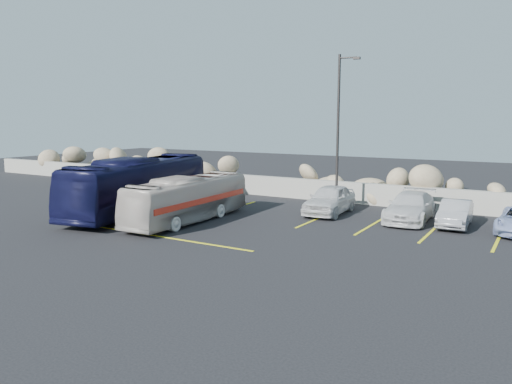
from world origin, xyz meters
The scene contains 10 objects.
ground centered at (0.00, 0.00, 0.00)m, with size 90.00×90.00×0.00m, color black.
seawall centered at (0.00, 12.00, 0.60)m, with size 60.00×0.40×1.20m, color gray.
riprap_pile centered at (0.00, 13.20, 1.30)m, with size 54.00×2.80×2.60m, color #988364, non-canonical shape.
parking_lines centered at (4.64, 5.57, 0.01)m, with size 18.16×9.36×0.01m.
lamppost centered at (2.56, 9.50, 4.30)m, with size 1.14×0.18×8.00m.
vintage_bus centered at (-2.38, 3.23, 1.07)m, with size 1.79×7.65×2.13m, color beige.
tour_coach centered at (-5.96, 3.75, 1.42)m, with size 2.38×10.18×2.83m, color black.
car_a centered at (2.58, 8.41, 0.73)m, with size 1.72×4.29×1.46m, color silver.
car_b centered at (8.56, 8.51, 0.58)m, with size 1.23×3.53×1.16m, color #9F9FA4.
car_c centered at (6.54, 8.68, 0.67)m, with size 1.87×4.59×1.33m, color silver.
Camera 1 is at (12.09, -14.91, 4.83)m, focal length 35.00 mm.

